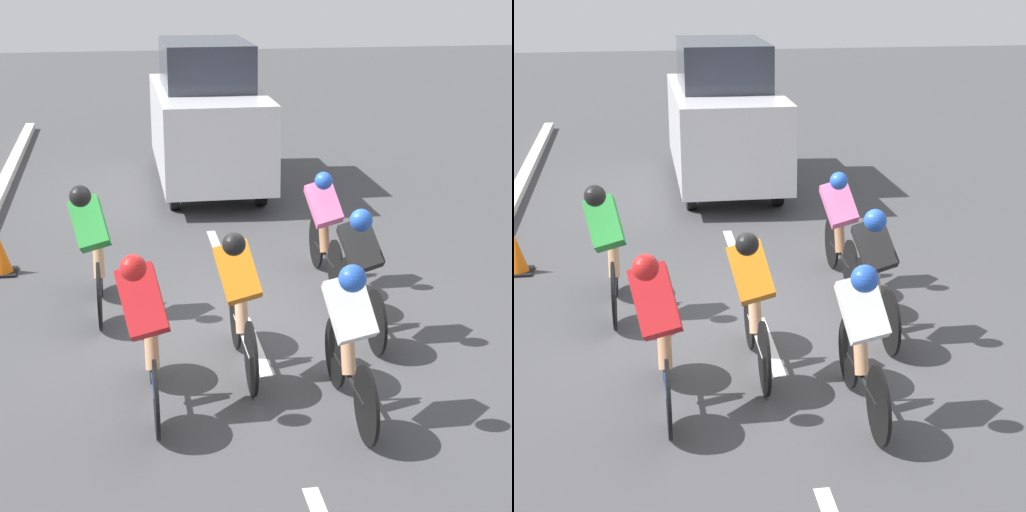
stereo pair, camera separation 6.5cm
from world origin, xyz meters
The scene contains 11 objects.
ground_plane centered at (0.00, 0.00, 0.00)m, with size 60.00×60.00×0.00m, color #424244.
lane_stripe_mid centered at (0.00, 0.47, 0.00)m, with size 0.12×1.40×0.01m, color white.
lane_stripe_far centered at (0.00, -2.73, 0.00)m, with size 0.12×1.40×0.01m, color white.
cyclist_green centered at (1.57, -0.62, 0.79)m, with size 0.45×1.69×1.51m.
cyclist_pink centered at (-1.10, -1.16, 0.74)m, with size 0.44×1.64×1.42m.
cyclist_black centered at (-1.09, 0.42, 0.76)m, with size 0.45×1.65×1.43m.
cyclist_red centered at (1.11, 1.64, 0.79)m, with size 0.44×1.63×1.50m.
cyclist_white centered at (-0.54, 2.00, 0.77)m, with size 0.42×1.64×1.45m.
cyclist_orange centered at (0.23, 1.03, 0.76)m, with size 0.44×1.67×1.45m.
support_car centered at (-0.25, -6.00, 1.19)m, with size 1.70×4.11×2.43m.
traffic_cone centered at (2.75, -2.10, 0.24)m, with size 0.36×0.36×0.49m.
Camera 2 is at (1.20, 8.21, 3.65)m, focal length 60.00 mm.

